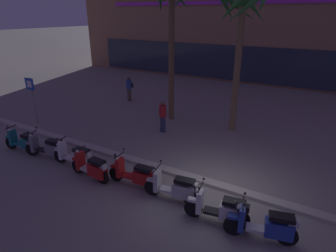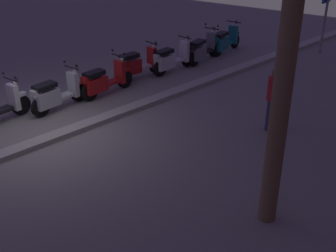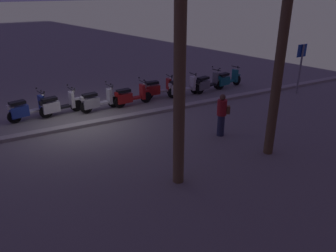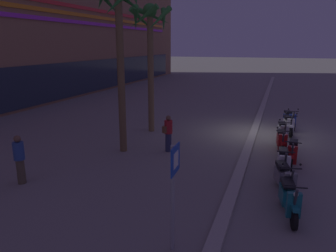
# 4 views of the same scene
# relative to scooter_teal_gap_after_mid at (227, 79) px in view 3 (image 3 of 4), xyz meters

# --- Properties ---
(ground_plane) EXTENTS (200.00, 200.00, 0.00)m
(ground_plane) POSITION_rel_scooter_teal_gap_after_mid_xyz_m (7.96, 1.31, -0.44)
(ground_plane) COLOR gray
(curb_strip) EXTENTS (60.00, 0.36, 0.12)m
(curb_strip) POSITION_rel_scooter_teal_gap_after_mid_xyz_m (7.96, 1.56, -0.38)
(curb_strip) COLOR #ADA89E
(curb_strip) RESTS_ON ground
(scooter_teal_gap_after_mid) EXTENTS (1.78, 0.64, 1.04)m
(scooter_teal_gap_after_mid) POSITION_rel_scooter_teal_gap_after_mid_xyz_m (0.00, 0.00, 0.00)
(scooter_teal_gap_after_mid) COLOR black
(scooter_teal_gap_after_mid) RESTS_ON ground
(scooter_grey_mid_front) EXTENTS (1.82, 0.73, 1.17)m
(scooter_grey_mid_front) POSITION_rel_scooter_teal_gap_after_mid_xyz_m (1.32, 0.12, 0.00)
(scooter_grey_mid_front) COLOR black
(scooter_grey_mid_front) RESTS_ON ground
(scooter_white_tail_end) EXTENTS (1.84, 0.56, 1.04)m
(scooter_white_tail_end) POSITION_rel_scooter_teal_gap_after_mid_xyz_m (2.81, 0.15, 0.00)
(scooter_white_tail_end) COLOR black
(scooter_white_tail_end) RESTS_ON ground
(scooter_red_far_back) EXTENTS (1.76, 0.56, 1.04)m
(scooter_red_far_back) POSITION_rel_scooter_teal_gap_after_mid_xyz_m (3.95, -0.17, 0.01)
(scooter_red_far_back) COLOR black
(scooter_red_far_back) RESTS_ON ground
(scooter_red_lead_nearest) EXTENTS (1.83, 0.56, 1.17)m
(scooter_red_lead_nearest) POSITION_rel_scooter_teal_gap_after_mid_xyz_m (5.52, 0.24, -0.00)
(scooter_red_lead_nearest) COLOR black
(scooter_red_lead_nearest) RESTS_ON ground
(scooter_silver_mid_rear) EXTENTS (1.79, 0.60, 1.17)m
(scooter_silver_mid_rear) POSITION_rel_scooter_teal_gap_after_mid_xyz_m (7.02, 0.20, 0.01)
(scooter_silver_mid_rear) COLOR black
(scooter_silver_mid_rear) RESTS_ON ground
(scooter_white_last_in_row) EXTENTS (1.82, 0.64, 1.17)m
(scooter_white_last_in_row) POSITION_rel_scooter_teal_gap_after_mid_xyz_m (8.60, -0.06, 0.01)
(scooter_white_last_in_row) COLOR black
(scooter_white_last_in_row) RESTS_ON ground
(scooter_blue_mid_centre) EXTENTS (1.80, 0.74, 1.17)m
(scooter_blue_mid_centre) POSITION_rel_scooter_teal_gap_after_mid_xyz_m (9.80, -0.11, 0.01)
(scooter_blue_mid_centre) COLOR black
(scooter_blue_mid_centre) RESTS_ON ground
(crossing_sign) EXTENTS (0.60, 0.13, 2.40)m
(crossing_sign) POSITION_rel_scooter_teal_gap_after_mid_xyz_m (-2.50, 2.39, 1.06)
(crossing_sign) COLOR #939399
(crossing_sign) RESTS_ON ground
(pedestrian_strolling_near_curb) EXTENTS (0.45, 0.38, 1.55)m
(pedestrian_strolling_near_curb) POSITION_rel_scooter_teal_gap_after_mid_xyz_m (3.85, 4.72, 0.38)
(pedestrian_strolling_near_curb) COLOR #2D3351
(pedestrian_strolling_near_curb) RESTS_ON ground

